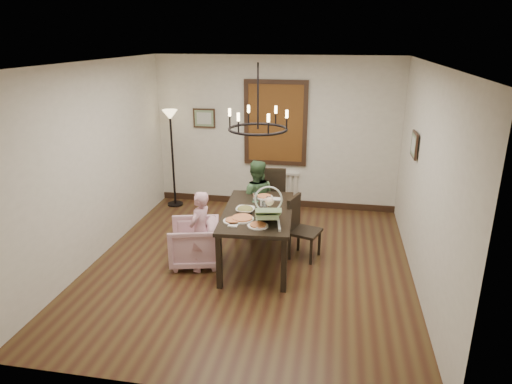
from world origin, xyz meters
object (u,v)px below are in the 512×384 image
(chair_far, at_px, (270,202))
(armchair, at_px, (194,243))
(floor_lamp, at_px, (173,160))
(dining_table, at_px, (258,216))
(elderly_woman, at_px, (200,238))
(baby_bouncer, at_px, (268,211))
(seated_man, at_px, (256,206))
(chair_right, at_px, (305,228))
(drinking_glass, at_px, (264,207))

(chair_far, relative_size, armchair, 1.52)
(armchair, xyz_separation_m, floor_lamp, (-1.10, 2.23, 0.58))
(dining_table, xyz_separation_m, elderly_woman, (-0.74, -0.36, -0.23))
(dining_table, xyz_separation_m, baby_bouncer, (0.21, -0.43, 0.26))
(elderly_woman, height_order, seated_man, seated_man)
(dining_table, distance_m, seated_man, 0.89)
(chair_far, bearing_deg, armchair, -129.04)
(chair_far, relative_size, seated_man, 1.00)
(chair_right, xyz_separation_m, drinking_glass, (-0.56, -0.26, 0.40))
(armchair, distance_m, drinking_glass, 1.14)
(chair_right, distance_m, drinking_glass, 0.74)
(dining_table, height_order, chair_right, chair_right)
(chair_right, height_order, drinking_glass, chair_right)
(dining_table, distance_m, baby_bouncer, 0.54)
(armchair, distance_m, floor_lamp, 2.55)
(dining_table, xyz_separation_m, chair_right, (0.66, 0.25, -0.24))
(floor_lamp, bearing_deg, armchair, -63.65)
(armchair, bearing_deg, dining_table, 89.41)
(seated_man, bearing_deg, elderly_woman, 57.72)
(dining_table, relative_size, chair_far, 1.65)
(elderly_woman, xyz_separation_m, drinking_glass, (0.83, 0.35, 0.39))
(elderly_woman, xyz_separation_m, baby_bouncer, (0.95, -0.07, 0.49))
(drinking_glass, xyz_separation_m, floor_lamp, (-2.08, 2.03, 0.04))
(chair_far, relative_size, floor_lamp, 0.59)
(seated_man, bearing_deg, armchair, 48.95)
(armchair, height_order, seated_man, seated_man)
(dining_table, bearing_deg, seated_man, 97.94)
(chair_right, relative_size, floor_lamp, 0.52)
(chair_far, xyz_separation_m, armchair, (-0.90, -1.26, -0.21))
(elderly_woman, relative_size, floor_lamp, 0.53)
(floor_lamp, bearing_deg, seated_man, -32.72)
(armchair, xyz_separation_m, elderly_woman, (0.14, -0.15, 0.16))
(drinking_glass, bearing_deg, chair_far, 93.93)
(dining_table, bearing_deg, drinking_glass, -9.92)
(chair_far, relative_size, baby_bouncer, 2.03)
(seated_man, distance_m, floor_lamp, 2.17)
(chair_right, height_order, elderly_woman, elderly_woman)
(chair_far, height_order, seated_man, chair_far)
(baby_bouncer, distance_m, floor_lamp, 3.29)
(dining_table, bearing_deg, chair_right, 16.96)
(armchair, distance_m, elderly_woman, 0.26)
(baby_bouncer, bearing_deg, chair_right, 45.80)
(chair_far, distance_m, seated_man, 0.28)
(chair_far, bearing_deg, baby_bouncer, -86.07)
(chair_far, distance_m, drinking_glass, 1.11)
(drinking_glass, bearing_deg, armchair, -168.34)
(seated_man, bearing_deg, drinking_glass, 99.89)
(armchair, relative_size, floor_lamp, 0.39)
(armchair, distance_m, baby_bouncer, 1.29)
(elderly_woman, bearing_deg, floor_lamp, -136.45)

